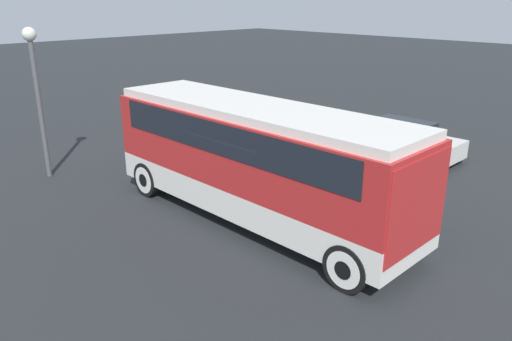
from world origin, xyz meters
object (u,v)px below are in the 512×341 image
at_px(tour_bus, 259,154).
at_px(lamp_post, 36,79).
at_px(parked_car_near, 350,152).
at_px(parked_car_mid, 404,139).

relative_size(tour_bus, lamp_post, 1.89).
relative_size(tour_bus, parked_car_near, 1.96).
distance_m(parked_car_mid, lamp_post, 13.15).
bearing_deg(tour_bus, lamp_post, -161.64).
bearing_deg(tour_bus, parked_car_near, 97.26).
height_order(tour_bus, parked_car_mid, tour_bus).
bearing_deg(tour_bus, parked_car_mid, 91.72).
bearing_deg(parked_car_near, lamp_post, -132.03).
relative_size(parked_car_near, lamp_post, 0.97).
bearing_deg(lamp_post, parked_car_mid, 55.13).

